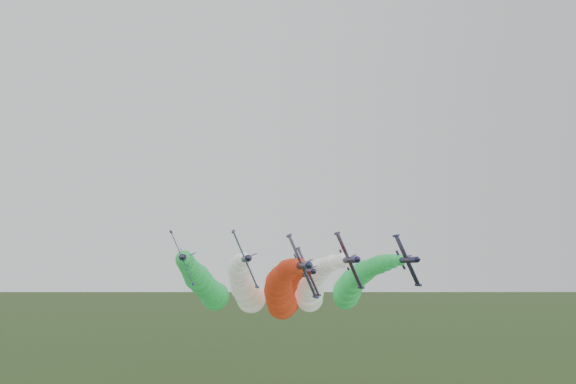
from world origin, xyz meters
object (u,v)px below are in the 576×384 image
jet_lead (280,294)px  jet_inner_right (311,288)px  jet_trail (288,293)px  jet_inner_left (246,288)px  jet_outer_right (352,286)px  jet_outer_left (205,286)px

jet_lead → jet_inner_right: bearing=44.7°
jet_trail → jet_inner_left: bearing=-131.4°
jet_inner_right → jet_trail: (-3.67, 15.54, -1.86)m
jet_outer_right → jet_trail: jet_outer_right is taller
jet_lead → jet_inner_left: size_ratio=1.00×
jet_outer_right → jet_lead: bearing=-144.7°
jet_inner_right → jet_outer_left: 27.70m
jet_lead → jet_outer_left: bearing=137.7°
jet_lead → jet_inner_right: size_ratio=1.00×
jet_inner_left → jet_inner_right: 16.75m
jet_outer_left → jet_inner_right: bearing=-13.8°
jet_outer_left → jet_outer_right: jet_outer_left is taller
jet_lead → jet_outer_right: jet_outer_right is taller
jet_outer_left → jet_outer_right: bearing=-0.8°
jet_inner_left → jet_inner_right: size_ratio=1.00×
jet_lead → jet_outer_left: jet_outer_left is taller
jet_inner_left → jet_outer_left: bearing=149.8°
jet_lead → jet_outer_right: bearing=35.3°
jet_inner_right → jet_inner_left: bearing=177.6°
jet_outer_left → jet_outer_right: (39.26, -0.52, -0.38)m
jet_trail → jet_outer_right: bearing=-30.5°
jet_inner_left → jet_trail: size_ratio=1.01×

